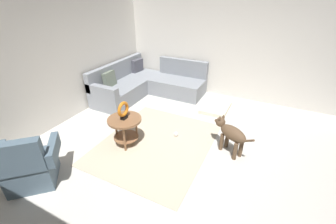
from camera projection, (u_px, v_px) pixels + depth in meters
name	position (u px, v px, depth m)	size (l,w,h in m)	color
ground_plane	(188.00, 162.00, 3.73)	(6.00, 6.00, 0.10)	beige
wall_back	(49.00, 60.00, 4.20)	(6.00, 0.12, 2.70)	silver
wall_right	(235.00, 45.00, 5.35)	(0.12, 6.00, 2.70)	silver
area_rug	(156.00, 143.00, 4.09)	(2.30, 1.90, 0.01)	#BCAD93
sectional_couch	(146.00, 85.00, 5.91)	(2.20, 2.25, 0.88)	gray
armchair	(29.00, 166.00, 3.10)	(0.99, 0.99, 0.88)	#4C6070
side_table	(125.00, 125.00, 3.89)	(0.60, 0.60, 0.54)	brown
torus_sculpture	(123.00, 110.00, 3.75)	(0.28, 0.08, 0.33)	black
dog_bed_mat	(216.00, 107.00, 5.26)	(0.80, 0.60, 0.09)	beige
dog	(231.00, 134.00, 3.72)	(0.48, 0.76, 0.63)	brown
dog_toy_ball	(176.00, 134.00, 4.28)	(0.10, 0.10, 0.10)	silver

